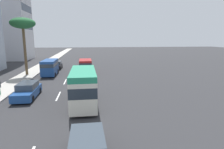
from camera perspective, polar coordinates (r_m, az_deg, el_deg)
ground_plane at (r=35.56m, az=-12.66°, el=0.93°), size 198.00×198.00×0.00m
sidewalk_right at (r=36.70m, az=-23.02°, el=0.74°), size 162.00×3.02×0.15m
lane_stripe_mid at (r=20.71m, az=-16.02°, el=-6.31°), size 3.20×0.16×0.01m
lane_stripe_far at (r=27.22m, az=-14.08°, el=-2.13°), size 3.20×0.16×0.01m
car_lead at (r=39.03m, az=-16.51°, el=2.70°), size 4.16×1.91×1.54m
car_second at (r=21.11m, az=-24.33°, el=-4.48°), size 4.77×1.89×1.55m
minibus_third at (r=17.15m, az=-8.71°, el=-3.50°), size 6.55×2.32×3.21m
van_fourth at (r=32.51m, az=-18.37°, el=2.31°), size 5.34×2.17×2.53m
van_fifth at (r=33.61m, az=-8.08°, el=2.81°), size 4.67×2.23×2.31m
car_sixth at (r=42.26m, az=-8.55°, el=3.63°), size 4.29×1.87×1.56m
car_seventh at (r=9.70m, az=-7.50°, el=-21.69°), size 4.50×1.81×1.62m
palm_tree at (r=33.40m, az=-25.53°, el=13.57°), size 3.83×3.83×9.07m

